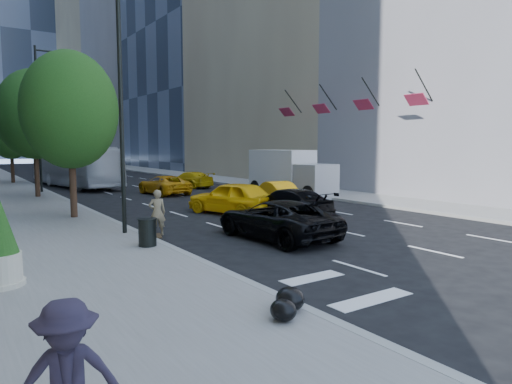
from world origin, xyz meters
TOP-DOWN VIEW (x-y plane):
  - ground at (0.00, 0.00)m, footprint 160.00×160.00m
  - sidewalk_right at (10.00, 30.00)m, footprint 4.00×120.00m
  - tower_right_far at (22.00, 98.00)m, footprint 20.00×24.00m
  - lamp_near at (-6.32, 4.00)m, footprint 2.13×0.22m
  - lamp_far at (-6.32, 22.00)m, footprint 2.13×0.22m
  - tree_near at (-7.20, 9.00)m, footprint 4.20×4.20m
  - tree_mid at (-7.20, 19.00)m, footprint 4.50×4.50m
  - tree_far at (-7.20, 32.00)m, footprint 3.90×3.90m
  - traffic_signal at (-6.40, 40.00)m, footprint 2.48×0.53m
  - facade_flags at (10.64, 10.00)m, footprint 1.85×13.30m
  - skateboarder at (-5.60, 3.00)m, footprint 0.71×0.56m
  - black_sedan_lincoln at (-2.00, 0.51)m, footprint 2.67×5.29m
  - black_sedan_mercedes at (1.20, 3.91)m, footprint 2.22×4.96m
  - taxi_a at (-0.24, 6.55)m, footprint 3.37×5.18m
  - taxi_b at (4.20, 9.00)m, footprint 2.03×4.10m
  - taxi_c at (0.50, 16.97)m, footprint 2.56×4.87m
  - taxi_d at (4.20, 20.50)m, footprint 2.79×4.71m
  - city_bus at (-3.28, 26.13)m, footprint 4.57×12.47m
  - box_truck at (7.18, 11.29)m, footprint 2.82×6.59m
  - pedestrian_c at (-10.99, -8.00)m, footprint 1.25×0.87m
  - trash_can at (-6.60, 1.37)m, footprint 0.58×0.58m
  - garbage_bags at (-6.56, -5.97)m, footprint 0.96×0.93m

SIDE VIEW (x-z plane):
  - ground at x=0.00m, z-range 0.00..0.00m
  - sidewalk_right at x=10.00m, z-range 0.00..0.15m
  - garbage_bags at x=-6.56m, z-range 0.14..0.61m
  - trash_can at x=-6.60m, z-range 0.15..1.02m
  - taxi_d at x=4.20m, z-range 0.00..1.28m
  - taxi_b at x=4.20m, z-range 0.00..1.29m
  - taxi_c at x=0.50m, z-range 0.00..1.31m
  - black_sedan_mercedes at x=1.20m, z-range 0.00..1.41m
  - black_sedan_lincoln at x=-2.00m, z-range 0.00..1.44m
  - taxi_a at x=-0.24m, z-range 0.00..1.64m
  - skateboarder at x=-5.60m, z-range 0.00..1.69m
  - pedestrian_c at x=-10.99m, z-range 0.15..1.91m
  - box_truck at x=7.18m, z-range 0.03..3.10m
  - city_bus at x=-3.28m, z-range 0.00..3.39m
  - traffic_signal at x=-6.40m, z-range 1.63..6.83m
  - tree_far at x=-7.20m, z-range 1.16..8.09m
  - tree_near at x=-7.20m, z-range 1.24..8.70m
  - tree_mid at x=-7.20m, z-range 1.32..9.31m
  - lamp_near at x=-6.32m, z-range 0.81..10.81m
  - lamp_far at x=-6.32m, z-range 0.81..10.81m
  - facade_flags at x=10.64m, z-range 5.16..7.21m
  - tower_right_far at x=22.00m, z-range 0.00..50.00m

